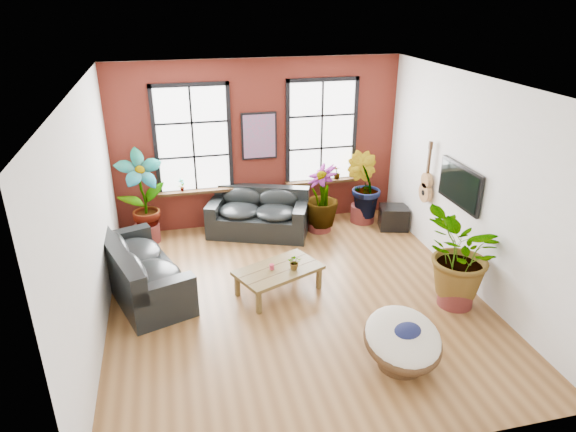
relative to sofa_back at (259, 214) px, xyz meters
name	(u,v)px	position (x,y,z in m)	size (l,w,h in m)	color
room	(295,198)	(0.13, -2.55, 1.32)	(6.04, 6.54, 3.54)	brown
sofa_back	(259,214)	(0.00, 0.00, 0.00)	(2.25, 1.66, 0.93)	black
sofa_left	(138,270)	(-2.38, -1.87, 0.00)	(1.72, 2.57, 0.94)	black
coffee_table	(278,271)	(-0.10, -2.40, -0.02)	(1.60, 1.29, 0.54)	brown
papasan_chair	(403,340)	(1.11, -4.62, -0.01)	(1.23, 1.25, 0.80)	#4C311B
poster	(259,136)	(0.13, 0.49, 1.53)	(0.74, 0.06, 0.98)	black
tv_wall_unit	(450,186)	(3.07, -2.10, 1.12)	(0.13, 1.86, 1.20)	black
media_box	(394,217)	(2.84, -0.46, -0.18)	(0.70, 0.63, 0.49)	black
pot_back_left	(148,233)	(-2.28, 0.10, -0.24)	(0.67, 0.67, 0.37)	maroon
pot_back_right	(362,213)	(2.33, 0.03, -0.23)	(0.61, 0.61, 0.38)	maroon
pot_right_wall	(456,293)	(2.61, -3.43, -0.22)	(0.72, 0.72, 0.41)	maroon
pot_mid	(319,222)	(1.27, -0.19, -0.24)	(0.57, 0.57, 0.37)	maroon
floor_plant_back_left	(143,194)	(-2.29, 0.11, 0.61)	(0.93, 0.63, 1.77)	#17591C
floor_plant_back_right	(363,185)	(2.31, 0.03, 0.43)	(0.77, 0.62, 1.40)	#17591C
floor_plant_right_wall	(463,255)	(2.62, -3.45, 0.48)	(1.34, 1.16, 1.49)	#17591C
floor_plant_mid	(322,196)	(1.29, -0.22, 0.37)	(0.73, 0.73, 1.31)	#17591C
table_plant	(295,262)	(0.16, -2.47, 0.16)	(0.23, 0.20, 0.26)	#17591C
sill_plant_left	(182,185)	(-1.52, 0.44, 0.61)	(0.14, 0.10, 0.27)	#17591C
sill_plant_right	(337,173)	(1.83, 0.44, 0.61)	(0.15, 0.15, 0.27)	#17591C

